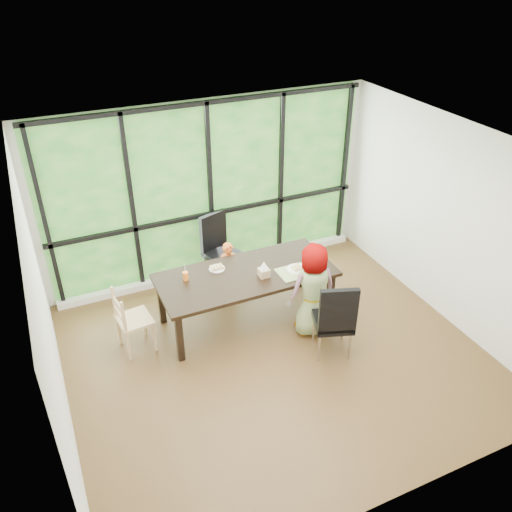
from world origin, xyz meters
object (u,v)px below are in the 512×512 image
object	(u,v)px
child_older	(313,290)
plate_near	(297,269)
chair_window_leather	(222,250)
dining_table	(246,297)
chair_interior_leather	(333,317)
green_cup	(322,265)
plate_far	(217,269)
chair_end_beech	(134,320)
tissue_box	(264,273)
orange_cup	(186,276)
child_toddler	(229,270)

from	to	relation	value
child_older	plate_near	xyz separation A→B (m)	(-0.04, 0.38, 0.10)
chair_window_leather	dining_table	bearing A→B (deg)	-111.72
chair_interior_leather	child_older	world-z (taller)	child_older
green_cup	dining_table	bearing A→B (deg)	162.64
chair_window_leather	child_older	bearing A→B (deg)	-86.99
dining_table	chair_interior_leather	bearing A→B (deg)	-55.35
chair_interior_leather	dining_table	bearing A→B (deg)	-35.57
child_older	plate_far	xyz separation A→B (m)	(-1.00, 0.83, 0.10)
plate_far	green_cup	xyz separation A→B (m)	(1.28, -0.56, 0.05)
plate_far	plate_near	bearing A→B (deg)	-25.19
chair_end_beech	tissue_box	xyz separation A→B (m)	(1.70, -0.19, 0.36)
chair_end_beech	orange_cup	distance (m)	0.84
chair_window_leather	green_cup	size ratio (longest dim) A/B	9.14
child_toddler	tissue_box	xyz separation A→B (m)	(0.19, -0.78, 0.37)
plate_far	orange_cup	xyz separation A→B (m)	(-0.46, -0.07, 0.05)
chair_window_leather	tissue_box	distance (m)	1.21
chair_window_leather	plate_far	bearing A→B (deg)	-134.19
dining_table	tissue_box	world-z (taller)	tissue_box
child_older	plate_far	size ratio (longest dim) A/B	6.08
chair_interior_leather	orange_cup	distance (m)	1.95
chair_end_beech	tissue_box	bearing A→B (deg)	-102.92
dining_table	chair_end_beech	bearing A→B (deg)	178.75
chair_interior_leather	orange_cup	xyz separation A→B (m)	(-1.49, 1.23, 0.27)
plate_near	green_cup	bearing A→B (deg)	-18.47
chair_interior_leather	plate_far	xyz separation A→B (m)	(-1.03, 1.30, 0.22)
dining_table	orange_cup	world-z (taller)	orange_cup
green_cup	tissue_box	world-z (taller)	green_cup
chair_end_beech	orange_cup	bearing A→B (deg)	-85.03
chair_interior_leather	plate_far	size ratio (longest dim) A/B	5.01
tissue_box	chair_end_beech	bearing A→B (deg)	173.62
chair_end_beech	chair_window_leather	bearing A→B (deg)	-64.24
child_older	plate_far	world-z (taller)	child_older
chair_window_leather	orange_cup	size ratio (longest dim) A/B	9.19
child_toddler	tissue_box	distance (m)	0.88
chair_end_beech	orange_cup	xyz separation A→B (m)	(0.74, 0.15, 0.36)
green_cup	orange_cup	bearing A→B (deg)	164.33
child_older	tissue_box	xyz separation A→B (m)	(-0.51, 0.42, 0.15)
child_toddler	plate_far	size ratio (longest dim) A/B	4.04
chair_end_beech	orange_cup	world-z (taller)	chair_end_beech
chair_window_leather	plate_near	size ratio (longest dim) A/B	4.02
plate_near	tissue_box	distance (m)	0.47
chair_end_beech	green_cup	size ratio (longest dim) A/B	7.62
child_toddler	plate_near	world-z (taller)	child_toddler
orange_cup	chair_end_beech	bearing A→B (deg)	-168.49
chair_window_leather	green_cup	xyz separation A→B (m)	(0.92, -1.32, 0.27)
orange_cup	green_cup	xyz separation A→B (m)	(1.74, -0.49, 0.00)
plate_near	tissue_box	size ratio (longest dim) A/B	2.03
chair_window_leather	chair_interior_leather	distance (m)	2.17
orange_cup	tissue_box	xyz separation A→B (m)	(0.95, -0.34, -0.00)
plate_far	child_older	bearing A→B (deg)	-39.76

